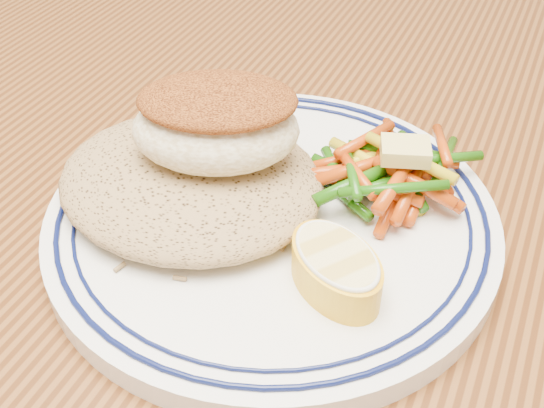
{
  "coord_description": "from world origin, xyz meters",
  "views": [
    {
      "loc": [
        0.16,
        -0.32,
        1.02
      ],
      "look_at": [
        0.04,
        -0.05,
        0.77
      ],
      "focal_mm": 45.0,
      "sensor_mm": 36.0,
      "label": 1
    }
  ],
  "objects_px": {
    "plate": "(272,218)",
    "fish_fillet": "(216,122)",
    "vegetable_pile": "(389,172)",
    "dining_table": "(251,272)",
    "rice_pilaf": "(190,176)",
    "lemon_wedge": "(336,268)"
  },
  "relations": [
    {
      "from": "fish_fillet",
      "to": "vegetable_pile",
      "type": "distance_m",
      "value": 0.1
    },
    {
      "from": "fish_fillet",
      "to": "plate",
      "type": "bearing_deg",
      "value": -8.79
    },
    {
      "from": "rice_pilaf",
      "to": "lemon_wedge",
      "type": "height_order",
      "value": "rice_pilaf"
    },
    {
      "from": "plate",
      "to": "fish_fillet",
      "type": "distance_m",
      "value": 0.06
    },
    {
      "from": "plate",
      "to": "vegetable_pile",
      "type": "bearing_deg",
      "value": 39.91
    },
    {
      "from": "rice_pilaf",
      "to": "lemon_wedge",
      "type": "xyz_separation_m",
      "value": [
        0.1,
        -0.03,
        -0.0
      ]
    },
    {
      "from": "plate",
      "to": "vegetable_pile",
      "type": "height_order",
      "value": "vegetable_pile"
    },
    {
      "from": "rice_pilaf",
      "to": "vegetable_pile",
      "type": "xyz_separation_m",
      "value": [
        0.1,
        0.05,
        -0.0
      ]
    },
    {
      "from": "dining_table",
      "to": "vegetable_pile",
      "type": "distance_m",
      "value": 0.16
    },
    {
      "from": "dining_table",
      "to": "vegetable_pile",
      "type": "bearing_deg",
      "value": -1.66
    },
    {
      "from": "plate",
      "to": "vegetable_pile",
      "type": "relative_size",
      "value": 2.53
    },
    {
      "from": "fish_fillet",
      "to": "vegetable_pile",
      "type": "xyz_separation_m",
      "value": [
        0.09,
        0.04,
        -0.03
      ]
    },
    {
      "from": "plate",
      "to": "lemon_wedge",
      "type": "relative_size",
      "value": 3.41
    },
    {
      "from": "dining_table",
      "to": "rice_pilaf",
      "type": "height_order",
      "value": "rice_pilaf"
    },
    {
      "from": "rice_pilaf",
      "to": "vegetable_pile",
      "type": "relative_size",
      "value": 1.52
    },
    {
      "from": "dining_table",
      "to": "rice_pilaf",
      "type": "xyz_separation_m",
      "value": [
        -0.01,
        -0.06,
        0.13
      ]
    },
    {
      "from": "plate",
      "to": "fish_fillet",
      "type": "height_order",
      "value": "fish_fillet"
    },
    {
      "from": "plate",
      "to": "fish_fillet",
      "type": "relative_size",
      "value": 2.31
    },
    {
      "from": "dining_table",
      "to": "fish_fillet",
      "type": "distance_m",
      "value": 0.16
    },
    {
      "from": "plate",
      "to": "vegetable_pile",
      "type": "xyz_separation_m",
      "value": [
        0.05,
        0.05,
        0.02
      ]
    },
    {
      "from": "rice_pilaf",
      "to": "dining_table",
      "type": "bearing_deg",
      "value": 80.58
    },
    {
      "from": "rice_pilaf",
      "to": "fish_fillet",
      "type": "relative_size",
      "value": 1.39
    }
  ]
}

